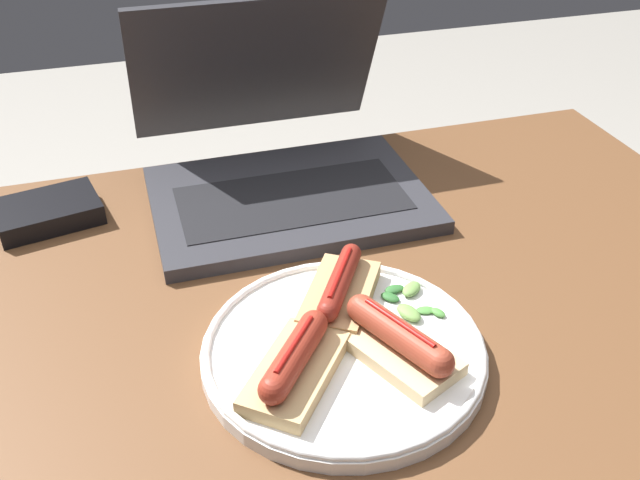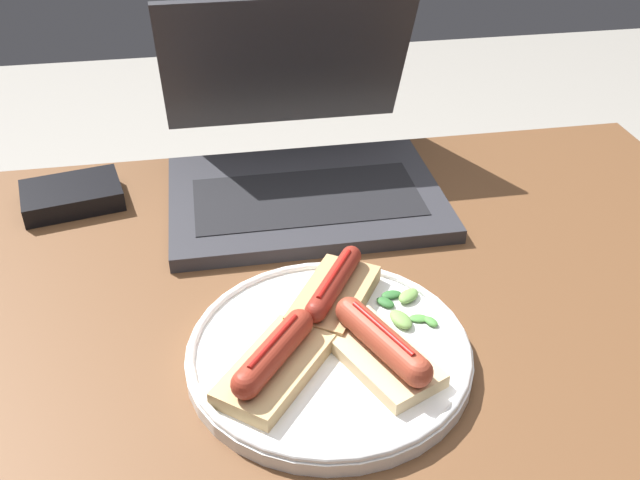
{
  "view_description": "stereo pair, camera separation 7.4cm",
  "coord_description": "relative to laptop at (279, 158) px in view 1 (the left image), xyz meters",
  "views": [
    {
      "loc": [
        -0.15,
        -0.54,
        1.25
      ],
      "look_at": [
        0.03,
        0.04,
        0.83
      ],
      "focal_mm": 40.0,
      "sensor_mm": 36.0,
      "label": 1
    },
    {
      "loc": [
        -0.08,
        -0.56,
        1.25
      ],
      "look_at": [
        0.03,
        0.04,
        0.83
      ],
      "focal_mm": 40.0,
      "sensor_mm": 36.0,
      "label": 2
    }
  ],
  "objects": [
    {
      "name": "sausage_toast_left",
      "position": [
        0.02,
        -0.36,
        -0.01
      ],
      "size": [
        0.1,
        0.13,
        0.04
      ],
      "rotation": [
        0.0,
        0.0,
        5.14
      ],
      "color": "#D6B784",
      "rests_on": "plate"
    },
    {
      "name": "plate",
      "position": [
        -0.02,
        -0.34,
        -0.03
      ],
      "size": [
        0.27,
        0.27,
        0.02
      ],
      "color": "white",
      "rests_on": "desk"
    },
    {
      "name": "salad_pile",
      "position": [
        0.06,
        -0.3,
        -0.02
      ],
      "size": [
        0.06,
        0.07,
        0.01
      ],
      "color": "#2D662D",
      "rests_on": "plate"
    },
    {
      "name": "sausage_toast_right",
      "position": [
        -0.01,
        -0.27,
        -0.01
      ],
      "size": [
        0.11,
        0.13,
        0.04
      ],
      "rotation": [
        0.0,
        0.0,
        1.01
      ],
      "color": "tan",
      "rests_on": "plate"
    },
    {
      "name": "sausage_toast_middle",
      "position": [
        -0.08,
        -0.36,
        -0.01
      ],
      "size": [
        0.12,
        0.13,
        0.04
      ],
      "rotation": [
        0.0,
        0.0,
        4.03
      ],
      "color": "tan",
      "rests_on": "plate"
    },
    {
      "name": "desk",
      "position": [
        -0.04,
        -0.26,
        -0.14
      ],
      "size": [
        1.12,
        0.74,
        0.77
      ],
      "color": "brown",
      "rests_on": "ground_plane"
    },
    {
      "name": "laptop",
      "position": [
        0.0,
        0.0,
        0.0
      ],
      "size": [
        0.34,
        0.35,
        0.23
      ],
      "color": "#2D2D33",
      "rests_on": "desk"
    },
    {
      "name": "external_drive",
      "position": [
        -0.29,
        0.0,
        -0.03
      ],
      "size": [
        0.14,
        0.11,
        0.03
      ],
      "rotation": [
        0.0,
        0.0,
        0.21
      ],
      "color": "black",
      "rests_on": "desk"
    }
  ]
}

